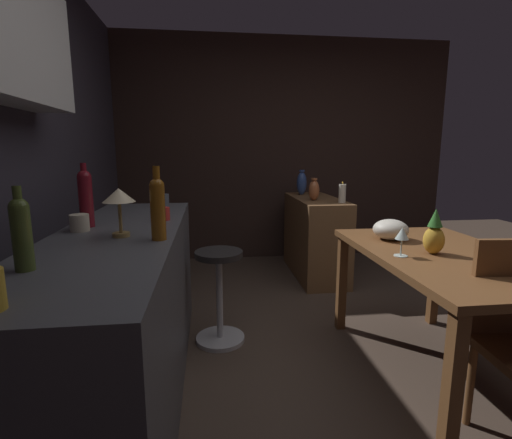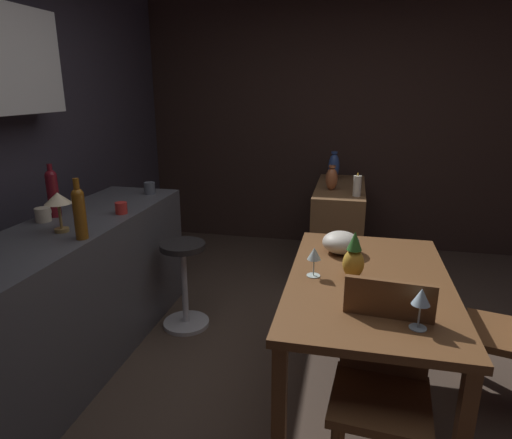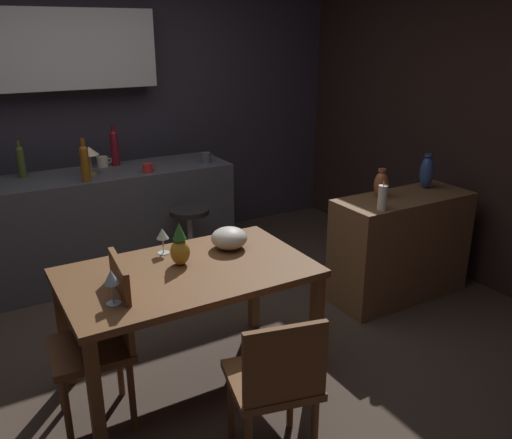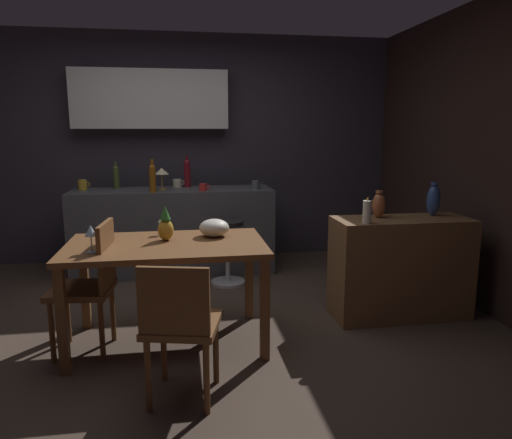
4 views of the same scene
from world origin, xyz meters
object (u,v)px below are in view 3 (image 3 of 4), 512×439
dining_table (188,284)px  sideboard_cabinet (400,247)px  wine_bottle_olive (21,160)px  counter_lamp (89,153)px  pillar_candle_tall (383,197)px  wine_bottle_amber (85,162)px  vase_copper (381,184)px  cup_red (148,168)px  cup_cream (103,162)px  pineapple_centerpiece (180,247)px  wine_bottle_ruby (114,146)px  cup_slate (206,158)px  fruit_bowl (229,238)px  chair_by_doorway (276,382)px  bar_stool (191,243)px  wine_glass_left (111,279)px  wine_glass_right (162,235)px  vase_ceramic_blue (427,172)px  chair_near_window (103,337)px

dining_table → sideboard_cabinet: 1.89m
sideboard_cabinet → wine_bottle_olive: wine_bottle_olive is taller
counter_lamp → pillar_candle_tall: (1.58, -1.65, -0.17)m
wine_bottle_amber → vase_copper: 2.24m
cup_red → cup_cream: bearing=124.5°
wine_bottle_olive → dining_table: bearing=-73.7°
vase_copper → dining_table: bearing=-170.2°
pineapple_centerpiece → wine_bottle_amber: bearing=96.3°
wine_bottle_olive → counter_lamp: bearing=-23.1°
dining_table → pillar_candle_tall: size_ratio=6.91×
wine_bottle_ruby → cup_slate: 0.79m
wine_bottle_ruby → cup_slate: (0.71, -0.31, -0.12)m
vase_copper → fruit_bowl: bearing=-174.4°
cup_cream → vase_copper: vase_copper is taller
sideboard_cabinet → wine_bottle_ruby: 2.51m
chair_by_doorway → fruit_bowl: 1.05m
cup_slate → cup_red: 0.56m
fruit_bowl → cup_red: size_ratio=1.97×
bar_stool → cup_slate: cup_slate is taller
cup_cream → counter_lamp: 0.31m
wine_glass_left → wine_bottle_ruby: size_ratio=0.53×
dining_table → cup_slate: 1.89m
cup_cream → counter_lamp: (-0.16, -0.24, 0.14)m
pineapple_centerpiece → wine_bottle_olive: size_ratio=0.87×
cup_red → pillar_candle_tall: (1.16, -1.51, -0.03)m
wine_glass_right → cup_cream: size_ratio=1.23×
vase_ceramic_blue → pillar_candle_tall: bearing=-161.3°
dining_table → bar_stool: dining_table is taller
chair_near_window → vase_copper: 2.26m
cup_slate → vase_copper: 1.56m
pineapple_centerpiece → cup_cream: 1.88m
counter_lamp → wine_glass_left: bearing=-101.5°
wine_bottle_ruby → cup_slate: wine_bottle_ruby is taller
bar_stool → fruit_bowl: fruit_bowl is taller
bar_stool → vase_copper: vase_copper is taller
dining_table → wine_bottle_ruby: size_ratio=4.06×
wine_bottle_amber → vase_ceramic_blue: wine_bottle_amber is taller
sideboard_cabinet → wine_bottle_amber: 2.51m
fruit_bowl → wine_bottle_ruby: size_ratio=0.65×
cup_red → vase_ceramic_blue: 2.23m
wine_bottle_amber → fruit_bowl: bearing=-69.7°
chair_by_doorway → wine_bottle_ruby: (0.10, 2.75, 0.60)m
wine_glass_right → wine_bottle_ruby: (0.22, 1.67, 0.21)m
pineapple_centerpiece → cup_slate: size_ratio=2.13×
cup_cream → pillar_candle_tall: (1.42, -1.89, -0.04)m
pillar_candle_tall → vase_copper: vase_copper is taller
chair_by_doorway → wine_bottle_olive: wine_bottle_olive is taller
wine_glass_right → wine_bottle_olive: bearing=108.0°
cup_red → sideboard_cabinet: bearing=-41.8°
wine_bottle_olive → vase_copper: size_ratio=1.32×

